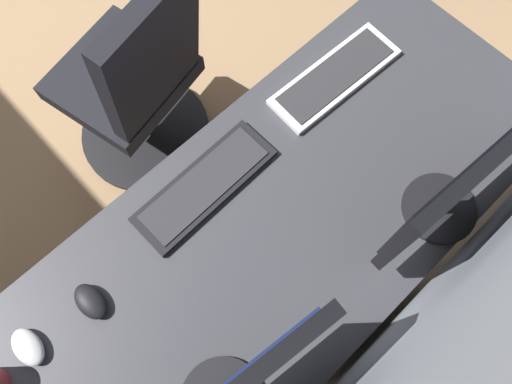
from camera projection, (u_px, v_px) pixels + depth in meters
desk at (268, 241)px, 1.36m from camera, size 1.82×0.71×0.73m
drawer_pedestal at (284, 258)px, 1.65m from camera, size 0.40×0.51×0.69m
monitor_secondary at (477, 173)px, 1.08m from camera, size 0.55×0.20×0.43m
keyboard_main at (205, 186)px, 1.33m from camera, size 0.42×0.15×0.02m
keyboard_spare at (335, 77)px, 1.45m from camera, size 0.43×0.16×0.02m
mouse_main at (91, 301)px, 1.21m from camera, size 0.06×0.10×0.03m
mouse_spare at (28, 347)px, 1.17m from camera, size 0.06×0.10×0.03m
office_chair at (138, 88)px, 1.76m from camera, size 0.56×0.59×0.97m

